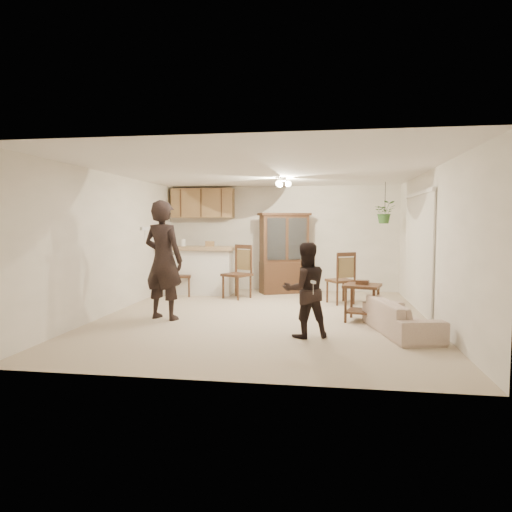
# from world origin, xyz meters

# --- Properties ---
(floor) EXTENTS (6.50, 6.50, 0.00)m
(floor) POSITION_xyz_m (0.00, 0.00, 0.00)
(floor) COLOR #BBA88D
(floor) RESTS_ON ground
(ceiling) EXTENTS (5.50, 6.50, 0.02)m
(ceiling) POSITION_xyz_m (0.00, 0.00, 2.50)
(ceiling) COLOR silver
(ceiling) RESTS_ON wall_back
(wall_back) EXTENTS (5.50, 0.02, 2.50)m
(wall_back) POSITION_xyz_m (0.00, 3.25, 1.25)
(wall_back) COLOR silver
(wall_back) RESTS_ON ground
(wall_front) EXTENTS (5.50, 0.02, 2.50)m
(wall_front) POSITION_xyz_m (0.00, -3.25, 1.25)
(wall_front) COLOR silver
(wall_front) RESTS_ON ground
(wall_left) EXTENTS (0.02, 6.50, 2.50)m
(wall_left) POSITION_xyz_m (-2.75, 0.00, 1.25)
(wall_left) COLOR silver
(wall_left) RESTS_ON ground
(wall_right) EXTENTS (0.02, 6.50, 2.50)m
(wall_right) POSITION_xyz_m (2.75, 0.00, 1.25)
(wall_right) COLOR silver
(wall_right) RESTS_ON ground
(breakfast_bar) EXTENTS (1.60, 0.55, 1.00)m
(breakfast_bar) POSITION_xyz_m (-1.85, 2.35, 0.50)
(breakfast_bar) COLOR white
(breakfast_bar) RESTS_ON floor
(bar_top) EXTENTS (1.75, 0.70, 0.08)m
(bar_top) POSITION_xyz_m (-1.85, 2.35, 1.05)
(bar_top) COLOR #A08760
(bar_top) RESTS_ON breakfast_bar
(upper_cabinets) EXTENTS (1.50, 0.34, 0.70)m
(upper_cabinets) POSITION_xyz_m (-1.90, 3.07, 2.10)
(upper_cabinets) COLOR olive
(upper_cabinets) RESTS_ON wall_back
(vertical_blinds) EXTENTS (0.06, 2.30, 2.10)m
(vertical_blinds) POSITION_xyz_m (2.71, 0.90, 1.10)
(vertical_blinds) COLOR beige
(vertical_blinds) RESTS_ON wall_right
(ceiling_fixture) EXTENTS (0.36, 0.36, 0.20)m
(ceiling_fixture) POSITION_xyz_m (0.20, 1.20, 2.40)
(ceiling_fixture) COLOR beige
(ceiling_fixture) RESTS_ON ceiling
(hanging_plant) EXTENTS (0.43, 0.37, 0.48)m
(hanging_plant) POSITION_xyz_m (2.30, 2.40, 1.85)
(hanging_plant) COLOR #2A5F26
(hanging_plant) RESTS_ON ceiling
(plant_cord) EXTENTS (0.01, 0.01, 0.65)m
(plant_cord) POSITION_xyz_m (2.30, 2.40, 2.17)
(plant_cord) COLOR black
(plant_cord) RESTS_ON ceiling
(sofa) EXTENTS (1.13, 1.99, 0.73)m
(sofa) POSITION_xyz_m (2.15, -0.84, 0.37)
(sofa) COLOR beige
(sofa) RESTS_ON floor
(adult) EXTENTS (0.75, 0.61, 1.80)m
(adult) POSITION_xyz_m (-1.64, -0.41, 0.90)
(adult) COLOR black
(adult) RESTS_ON floor
(child) EXTENTS (0.80, 0.72, 1.35)m
(child) POSITION_xyz_m (0.77, -1.29, 0.68)
(child) COLOR black
(child) RESTS_ON floor
(china_hutch) EXTENTS (1.26, 0.89, 1.85)m
(china_hutch) POSITION_xyz_m (0.10, 2.78, 0.91)
(china_hutch) COLOR #321912
(china_hutch) RESTS_ON floor
(side_table) EXTENTS (0.69, 0.69, 0.68)m
(side_table) POSITION_xyz_m (1.65, -0.10, 0.32)
(side_table) COLOR #321912
(side_table) RESTS_ON floor
(chair_bar) EXTENTS (0.54, 0.54, 1.01)m
(chair_bar) POSITION_xyz_m (-2.12, 1.98, 0.28)
(chair_bar) COLOR #321912
(chair_bar) RESTS_ON floor
(chair_hutch_left) EXTENTS (0.70, 0.70, 1.15)m
(chair_hutch_left) POSITION_xyz_m (-0.83, 1.88, 0.32)
(chair_hutch_left) COLOR #321912
(chair_hutch_left) RESTS_ON floor
(chair_hutch_right) EXTENTS (0.63, 0.63, 1.04)m
(chair_hutch_right) POSITION_xyz_m (1.35, 1.55, 0.29)
(chair_hutch_right) COLOR #321912
(chair_hutch_right) RESTS_ON floor
(controller_adult) EXTENTS (0.10, 0.18, 0.05)m
(controller_adult) POSITION_xyz_m (-1.78, -0.86, 1.53)
(controller_adult) COLOR white
(controller_adult) RESTS_ON adult
(controller_child) EXTENTS (0.08, 0.12, 0.04)m
(controller_child) POSITION_xyz_m (0.88, -1.58, 0.83)
(controller_child) COLOR white
(controller_child) RESTS_ON child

